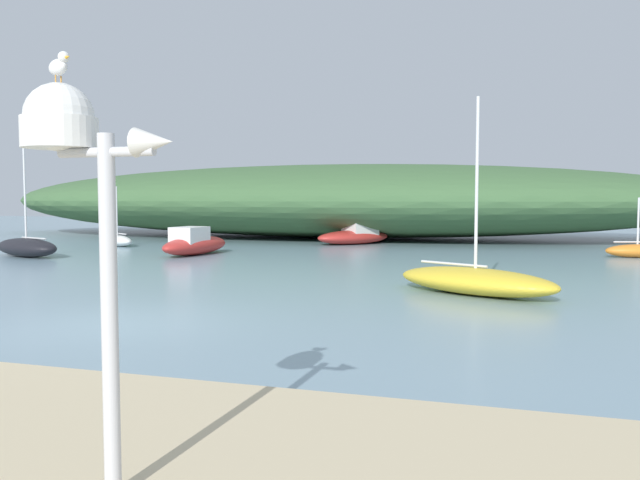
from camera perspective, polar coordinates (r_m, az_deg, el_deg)
The scene contains 10 objects.
ground_plane at distance 12.68m, azimuth -17.83°, elevation -7.14°, with size 120.00×120.00×0.00m, color #7A99A8.
distant_hill at distance 39.36m, azimuth 1.06°, elevation 3.51°, with size 44.63×15.56×4.40m, color #3D6038.
mast_structure at distance 4.91m, azimuth -21.15°, elevation 7.03°, with size 1.17×0.53×2.97m.
seagull_on_radar at distance 5.05m, azimuth -22.25°, elevation 14.22°, with size 0.28×0.17×0.21m.
sailboat_near_shore at distance 28.43m, azimuth 26.43°, elevation -0.85°, with size 2.64×1.48×2.39m.
sailboat_far_left at distance 28.37m, azimuth -24.70°, elevation -0.57°, with size 4.07×2.59×4.91m.
sailboat_mid_channel at distance 33.14m, azimuth -17.62°, elevation -0.02°, with size 2.86×2.29×2.95m.
motorboat_west_reach at distance 32.94m, azimuth 3.17°, elevation 0.55°, with size 3.98×4.30×1.46m.
sailboat_inner_mooring at distance 16.17m, azimuth 13.67°, elevation -3.53°, with size 4.54×3.44×4.81m.
motorboat_outer_mooring at distance 27.15m, azimuth -11.14°, elevation -0.30°, with size 1.73×4.37×1.18m.
Camera 1 is at (7.15, -10.21, 2.35)m, focal length 35.90 mm.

